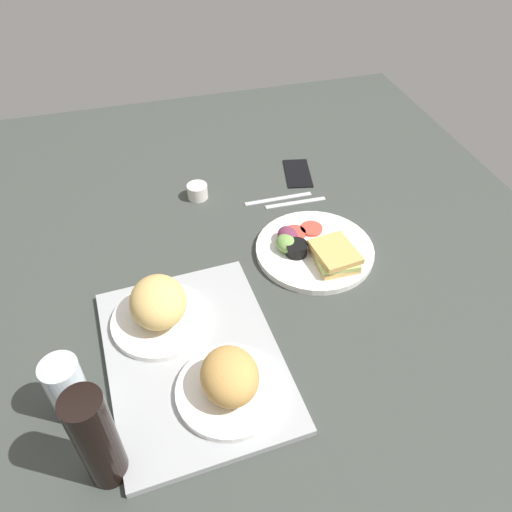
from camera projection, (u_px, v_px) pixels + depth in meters
ground_plane at (270, 276)px, 118.29cm from camera, size 190.00×150.00×3.00cm
serving_tray at (194, 357)px, 98.68cm from camera, size 46.93×35.69×1.60cm
bread_plate_near at (230, 381)px, 89.41cm from camera, size 19.90×19.90×9.63cm
bread_plate_far at (159, 307)px, 101.40cm from camera, size 20.27×20.27×10.39cm
plate_with_salad at (314, 249)px, 120.43cm from camera, size 28.69×28.69×5.40cm
drinking_glass at (68, 389)px, 86.70cm from camera, size 6.68×6.68×13.55cm
soda_bottle at (97, 439)px, 75.71cm from camera, size 6.40×6.40×21.70cm
espresso_cup at (197, 191)px, 137.17cm from camera, size 5.60×5.60×4.00cm
fork at (296, 202)px, 136.39cm from camera, size 1.80×17.03×0.50cm
knife at (278, 198)px, 137.72cm from camera, size 1.44×19.00×0.50cm
cell_phone at (298, 173)px, 146.65cm from camera, size 15.55×9.95×0.80cm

